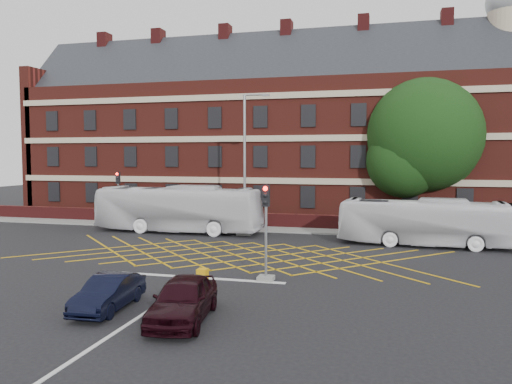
% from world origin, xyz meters
% --- Properties ---
extents(ground, '(120.00, 120.00, 0.00)m').
position_xyz_m(ground, '(0.00, 0.00, 0.00)').
color(ground, black).
rests_on(ground, ground).
extents(victorian_building, '(51.00, 12.17, 20.40)m').
position_xyz_m(victorian_building, '(0.25, 22.00, 7.84)').
color(victorian_building, '#5A1E17').
rests_on(victorian_building, ground).
extents(boundary_wall, '(56.00, 0.50, 1.10)m').
position_xyz_m(boundary_wall, '(0.00, 13.00, 0.55)').
color(boundary_wall, '#4E1515').
rests_on(boundary_wall, ground).
extents(far_pavement, '(60.00, 3.00, 0.12)m').
position_xyz_m(far_pavement, '(0.00, 12.00, 0.06)').
color(far_pavement, slate).
rests_on(far_pavement, ground).
extents(box_junction_hatching, '(8.22, 8.22, 0.02)m').
position_xyz_m(box_junction_hatching, '(0.00, 2.00, 0.01)').
color(box_junction_hatching, '#CC990C').
rests_on(box_junction_hatching, ground).
extents(stop_line, '(8.00, 0.30, 0.02)m').
position_xyz_m(stop_line, '(0.00, -3.50, 0.01)').
color(stop_line, silver).
rests_on(stop_line, ground).
extents(centre_line, '(0.15, 14.00, 0.02)m').
position_xyz_m(centre_line, '(0.00, -10.00, 0.01)').
color(centre_line, silver).
rests_on(centre_line, ground).
extents(bus_left, '(12.32, 3.09, 3.42)m').
position_xyz_m(bus_left, '(-6.42, 8.97, 1.71)').
color(bus_left, white).
rests_on(bus_left, ground).
extents(bus_right, '(10.67, 3.16, 2.93)m').
position_xyz_m(bus_right, '(10.57, 7.65, 1.47)').
color(bus_right, white).
rests_on(bus_right, ground).
extents(car_navy, '(1.53, 3.80, 1.23)m').
position_xyz_m(car_navy, '(-1.48, -8.72, 0.61)').
color(car_navy, black).
rests_on(car_navy, ground).
extents(car_maroon, '(2.33, 4.56, 1.49)m').
position_xyz_m(car_maroon, '(1.61, -9.18, 0.74)').
color(car_maroon, black).
rests_on(car_maroon, ground).
extents(deciduous_tree, '(8.87, 8.87, 11.59)m').
position_xyz_m(deciduous_tree, '(10.94, 16.52, 6.55)').
color(deciduous_tree, black).
rests_on(deciduous_tree, ground).
extents(traffic_light_near, '(0.70, 0.70, 4.27)m').
position_xyz_m(traffic_light_near, '(3.05, -3.21, 1.76)').
color(traffic_light_near, slate).
rests_on(traffic_light_near, ground).
extents(traffic_light_far, '(0.70, 0.70, 4.27)m').
position_xyz_m(traffic_light_far, '(-12.68, 11.43, 1.76)').
color(traffic_light_far, slate).
rests_on(traffic_light_far, ground).
extents(street_lamp, '(2.25, 1.00, 9.81)m').
position_xyz_m(street_lamp, '(-1.34, 9.02, 3.45)').
color(street_lamp, slate).
rests_on(street_lamp, ground).
extents(direction_signs, '(1.10, 0.16, 2.20)m').
position_xyz_m(direction_signs, '(-12.70, 11.09, 1.38)').
color(direction_signs, gray).
rests_on(direction_signs, ground).
extents(utility_cabinet, '(0.42, 0.41, 0.80)m').
position_xyz_m(utility_cabinet, '(0.73, -5.04, 0.40)').
color(utility_cabinet, '#DA9A0C').
rests_on(utility_cabinet, ground).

